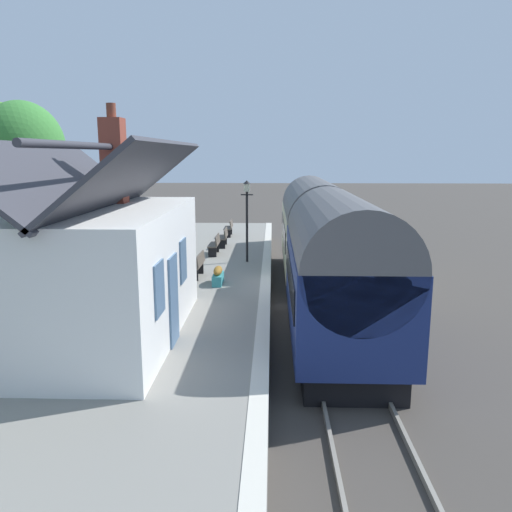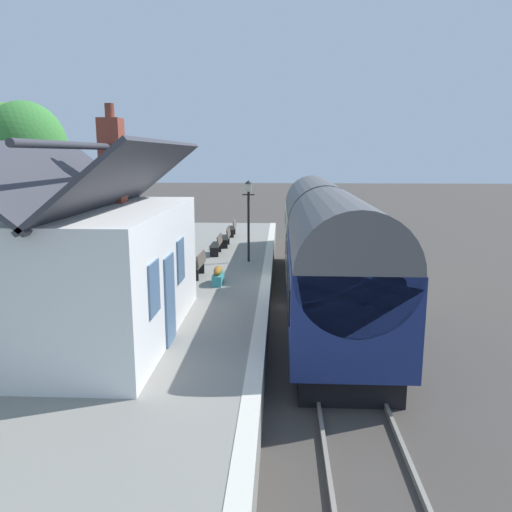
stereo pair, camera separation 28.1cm
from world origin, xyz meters
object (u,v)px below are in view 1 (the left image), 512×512
Objects in this scene: bench_platform_end at (215,244)px; planter_by_door at (218,276)px; lamp_post_platform at (247,205)px; tree_mid_background at (5,160)px; bench_by_lamp at (198,264)px; planter_bench_left at (149,245)px; tree_distant at (23,149)px; train at (324,244)px; bench_near_building at (224,237)px; station_building at (101,268)px; bench_mid_platform at (229,227)px.

planter_by_door is at bearing -172.53° from bench_platform_end.
lamp_post_platform is 0.43× the size of tree_mid_background.
planter_bench_left is (4.28, 2.79, -0.07)m from bench_by_lamp.
planter_by_door is at bearing -145.24° from planter_bench_left.
train is at bearing -93.13° from tree_distant.
tree_mid_background is (1.87, 7.18, 3.69)m from planter_bench_left.
train is 11.61× the size of bench_by_lamp.
tree_distant is (0.60, 10.95, 3.35)m from train.
bench_near_building is at bearing -57.93° from planter_bench_left.
planter_bench_left is at bearing 60.55° from train.
bench_platform_end is (10.32, -1.57, -1.23)m from station_building.
lamp_post_platform is at bearing -168.89° from bench_mid_platform.
tree_distant is (-5.41, -3.57, 0.48)m from tree_mid_background.
bench_mid_platform is (9.32, 4.20, -0.75)m from train.
planter_bench_left is at bearing 33.08° from bench_by_lamp.
bench_near_building is 10.94m from tree_mid_background.
bench_mid_platform reaches higher than planter_bench_left.
bench_near_building reaches higher than planter_bench_left.
station_building is 5.06× the size of bench_by_lamp.
planter_by_door is (5.12, -2.25, -1.41)m from station_building.
train is 11.70× the size of bench_platform_end.
station_building is 5.10× the size of bench_platform_end.
tree_distant reaches higher than station_building.
planter_bench_left is (-5.17, 3.14, -0.07)m from bench_mid_platform.
tree_distant reaches higher than planter_by_door.
tree_mid_background is at bearing 73.90° from lamp_post_platform.
bench_mid_platform is at bearing -2.07° from bench_platform_end.
tree_mid_background reaches higher than planter_bench_left.
tree_distant is at bearing 76.87° from planter_by_door.
bench_mid_platform is 10.42m from planter_by_door.
planter_bench_left is at bearing 89.31° from bench_platform_end.
station_building reaches higher than bench_near_building.
train is 19.63× the size of planter_bench_left.
station_building reaches higher than bench_by_lamp.
lamp_post_platform is (-1.45, -1.50, 1.89)m from bench_platform_end.
station_building is at bearing 171.90° from bench_near_building.
planter_bench_left is (10.36, 1.38, -1.30)m from station_building.
lamp_post_platform is at bearing 47.45° from train.
planter_by_door is at bearing 106.39° from train.
train is at bearing -73.61° from planter_by_door.
station_building is 15.68m from bench_mid_platform.
bench_by_lamp reaches higher than planter_by_door.
tree_distant is (-5.51, 6.75, 4.10)m from bench_near_building.
planter_bench_left is at bearing 7.60° from station_building.
bench_mid_platform is (9.46, -0.35, 0.00)m from bench_by_lamp.
bench_near_building is 1.00× the size of bench_platform_end.
bench_platform_end is 8.50m from tree_distant.
station_building reaches higher than planter_bench_left.
planter_by_door is 13.49m from tree_mid_background.
tree_distant is at bearing 86.87° from train.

